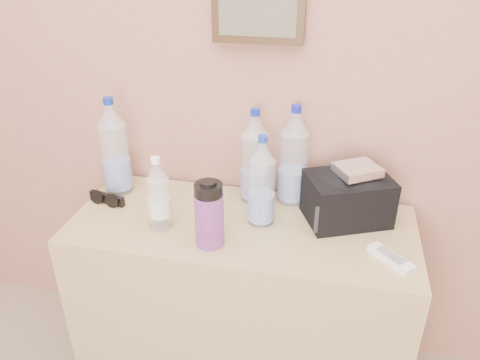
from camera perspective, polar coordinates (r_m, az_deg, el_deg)
name	(u,v)px	position (r m, az deg, el deg)	size (l,w,h in m)	color
picture_frame	(258,3)	(1.57, 2.23, 20.76)	(0.30, 0.03, 0.25)	#382311
dresser	(242,304)	(1.82, 0.20, -14.86)	(1.16, 0.48, 0.73)	#A06F4A
pet_large_a	(115,151)	(1.77, -14.99, 3.39)	(0.10, 0.10, 0.37)	silver
pet_large_b	(255,161)	(1.66, 1.78, 2.33)	(0.09, 0.09, 0.35)	silver
pet_large_c	(293,161)	(1.65, 6.52, 2.36)	(0.10, 0.10, 0.36)	white
pet_large_d	(262,186)	(1.53, 2.65, -0.68)	(0.09, 0.09, 0.32)	#ACC5D4
pet_small	(159,197)	(1.54, -9.85, -2.10)	(0.07, 0.07, 0.26)	white
nalgene_bottle	(209,214)	(1.44, -3.77, -4.15)	(0.09, 0.09, 0.22)	purple
sunglasses	(107,198)	(1.76, -15.88, -2.18)	(0.14, 0.05, 0.04)	black
ac_remote	(391,258)	(1.49, 17.91, -9.09)	(0.15, 0.05, 0.02)	white
toiletry_bag	(348,196)	(1.61, 12.99, -1.88)	(0.27, 0.19, 0.18)	black
foil_packet	(357,170)	(1.55, 14.12, 1.22)	(0.13, 0.11, 0.03)	white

